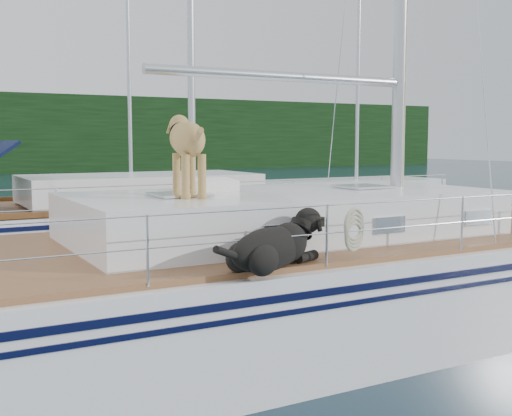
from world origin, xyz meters
TOP-DOWN VIEW (x-y plane):
  - ground at (0.00, 0.00)m, footprint 120.00×120.00m
  - main_sailboat at (0.09, -0.01)m, footprint 12.00×4.06m
  - neighbor_sailboat at (-0.02, 6.31)m, footprint 11.00×3.50m
  - bg_boat_center at (4.00, 16.00)m, footprint 7.20×3.00m
  - bg_boat_east at (12.00, 13.00)m, footprint 6.40×3.00m

SIDE VIEW (x-z plane):
  - ground at x=0.00m, z-range 0.00..0.00m
  - bg_boat_center at x=4.00m, z-range -5.37..6.28m
  - bg_boat_east at x=12.00m, z-range -5.37..6.28m
  - neighbor_sailboat at x=-0.02m, z-range -6.02..7.28m
  - main_sailboat at x=0.09m, z-range -6.33..7.68m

